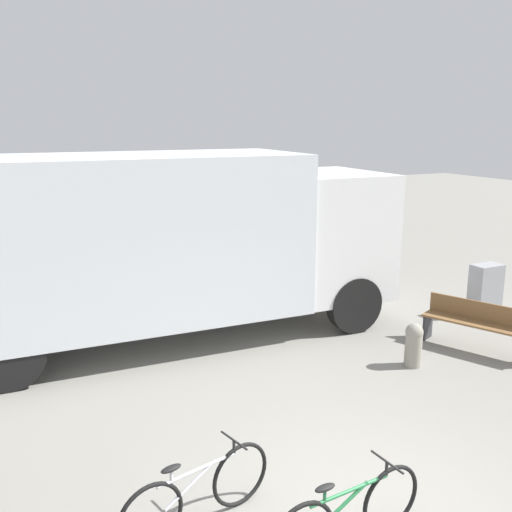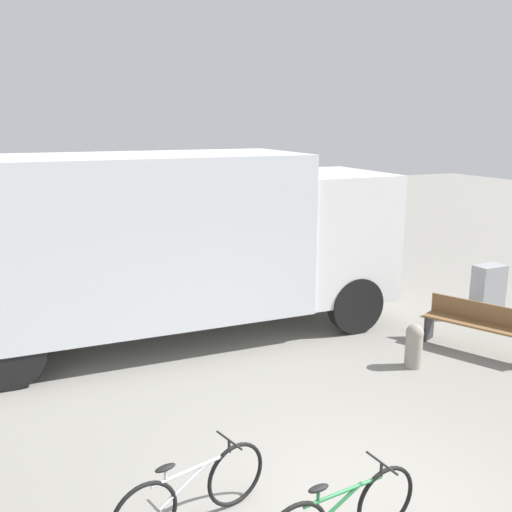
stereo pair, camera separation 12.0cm
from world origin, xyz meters
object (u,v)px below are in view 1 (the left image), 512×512
(park_bench, at_px, (480,323))
(bollard_near_bench, at_px, (414,343))
(utility_box, at_px, (485,290))
(bicycle_near, at_px, (198,493))
(delivery_truck, at_px, (160,239))

(park_bench, relative_size, bollard_near_bench, 2.60)
(park_bench, distance_m, utility_box, 2.09)
(park_bench, relative_size, utility_box, 1.77)
(bicycle_near, relative_size, utility_box, 1.60)
(utility_box, bearing_deg, bollard_near_bench, -156.28)
(park_bench, height_order, utility_box, utility_box)
(park_bench, relative_size, bicycle_near, 1.11)
(delivery_truck, distance_m, bollard_near_bench, 4.79)
(delivery_truck, distance_m, park_bench, 5.92)
(delivery_truck, xyz_separation_m, utility_box, (6.50, -1.66, -1.37))
(delivery_truck, distance_m, utility_box, 6.85)
(bollard_near_bench, relative_size, utility_box, 0.68)
(delivery_truck, xyz_separation_m, park_bench, (4.90, -3.01, -1.42))
(delivery_truck, height_order, bicycle_near, delivery_truck)
(delivery_truck, height_order, park_bench, delivery_truck)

